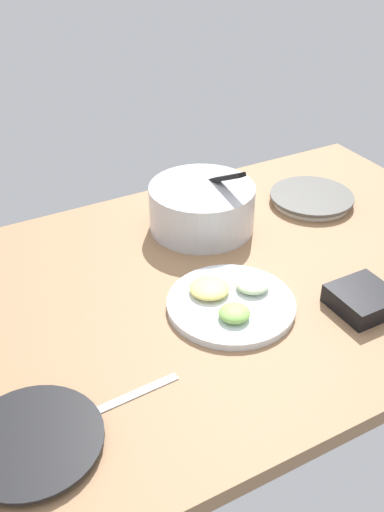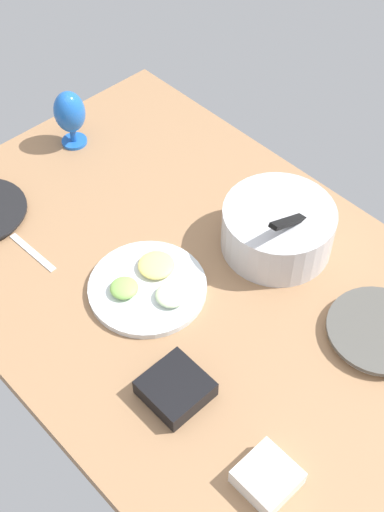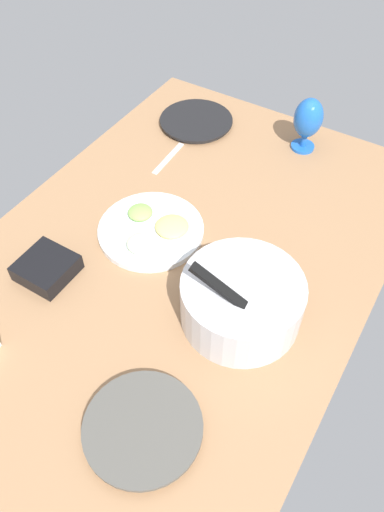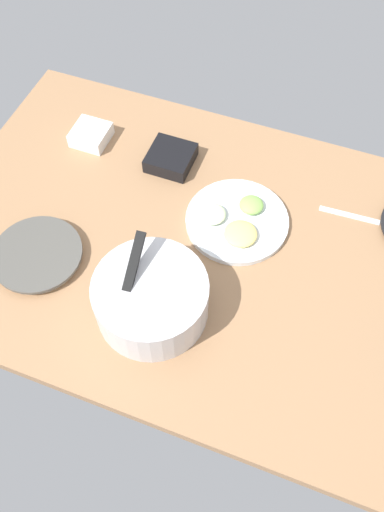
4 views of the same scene
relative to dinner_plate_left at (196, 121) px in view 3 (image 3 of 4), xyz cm
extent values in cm
cube|color=#99704C|center=(57.93, 27.39, -3.03)|extent=(160.00, 104.00, 4.00)
cylinder|color=#4C4C51|center=(0.00, 0.00, -0.41)|extent=(23.84, 23.84, 1.24)
cylinder|color=black|center=(0.00, 0.00, 0.58)|extent=(25.91, 25.91, 0.74)
cylinder|color=silver|center=(100.90, 48.06, -0.16)|extent=(23.42, 23.42, 1.73)
cylinder|color=#4E4C47|center=(100.90, 48.06, 1.22)|extent=(25.46, 25.46, 1.04)
cylinder|color=silver|center=(64.32, 51.72, 5.41)|extent=(29.63, 29.63, 12.88)
cylinder|color=white|center=(64.32, 51.72, 9.27)|extent=(26.67, 26.67, 2.32)
cube|color=black|center=(69.50, 51.72, 12.92)|extent=(4.25, 21.62, 12.19)
cylinder|color=silver|center=(52.25, 16.51, -0.13)|extent=(30.34, 30.34, 1.80)
ellipsoid|color=beige|center=(59.36, 18.26, 2.00)|extent=(7.96, 7.96, 2.45)
ellipsoid|color=#F9E072|center=(49.53, 21.99, 1.95)|extent=(9.56, 9.56, 2.36)
ellipsoid|color=#8CC659|center=(49.69, 11.13, 2.08)|extent=(7.17, 7.17, 2.62)
cylinder|color=blue|center=(-7.11, 37.84, -0.53)|extent=(7.87, 7.87, 1.00)
cylinder|color=blue|center=(-7.11, 37.84, 2.01)|extent=(2.00, 2.00, 4.08)
ellipsoid|color=blue|center=(-7.11, 37.84, 10.74)|extent=(9.45, 9.45, 13.39)
cube|color=black|center=(79.15, 1.65, 1.35)|extent=(13.65, 13.65, 4.75)
cube|color=tan|center=(79.15, 1.65, 2.87)|extent=(11.19, 11.19, 1.52)
cube|color=silver|center=(21.61, 2.29, -0.73)|extent=(18.07, 2.68, 0.60)
camera|label=1|loc=(-8.51, -74.96, 87.23)|focal=41.71mm
camera|label=2|loc=(137.16, -47.93, 136.33)|focal=47.63mm
camera|label=3|loc=(129.81, 77.91, 103.40)|focal=34.92mm
camera|label=4|loc=(32.18, 107.37, 126.87)|focal=37.38mm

